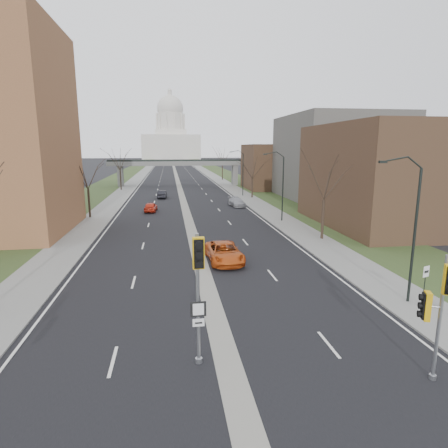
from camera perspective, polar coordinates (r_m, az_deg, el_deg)
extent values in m
plane|color=black|center=(16.48, 1.29, -22.55)|extent=(700.00, 700.00, 0.00)
cube|color=black|center=(163.74, -7.54, 8.19)|extent=(20.00, 600.00, 0.01)
cube|color=gray|center=(163.74, -7.54, 8.19)|extent=(1.20, 600.00, 0.02)
cube|color=gray|center=(164.34, -3.31, 8.30)|extent=(4.00, 600.00, 0.12)
cube|color=gray|center=(164.00, -11.78, 8.07)|extent=(4.00, 600.00, 0.12)
cube|color=#2A3D1C|center=(164.97, -1.21, 8.33)|extent=(8.00, 600.00, 0.10)
cube|color=#2A3D1C|center=(164.47, -13.88, 7.99)|extent=(8.00, 600.00, 0.10)
cube|color=brown|center=(49.21, 24.24, 6.75)|extent=(16.00, 20.00, 12.00)
cube|color=#615F58|center=(72.15, 16.80, 9.66)|extent=(18.00, 22.00, 15.00)
cube|color=brown|center=(87.03, 8.04, 8.62)|extent=(14.00, 14.00, 10.00)
cube|color=slate|center=(94.43, -15.49, 7.02)|extent=(1.20, 2.50, 5.00)
cube|color=slate|center=(95.11, 1.62, 7.45)|extent=(1.20, 2.50, 5.00)
cube|color=slate|center=(93.56, -6.95, 9.15)|extent=(34.00, 3.00, 1.00)
cube|color=black|center=(93.54, -6.96, 9.58)|extent=(34.00, 0.15, 0.50)
cube|color=silver|center=(333.47, -8.05, 11.54)|extent=(48.00, 42.00, 20.00)
cube|color=silver|center=(333.71, -8.11, 13.60)|extent=(26.00, 26.00, 5.00)
cylinder|color=silver|center=(334.18, -8.15, 15.14)|extent=(22.00, 22.00, 14.00)
sphere|color=silver|center=(335.07, -8.21, 17.02)|extent=(22.00, 22.00, 22.00)
cylinder|color=silver|center=(336.39, -8.27, 18.97)|extent=(3.60, 3.60, 4.50)
cylinder|color=black|center=(24.57, 27.01, -1.77)|extent=(0.16, 0.16, 8.00)
cube|color=black|center=(22.77, 23.23, 8.68)|extent=(0.45, 0.18, 0.14)
cylinder|color=black|center=(47.87, 8.94, 5.25)|extent=(0.16, 0.16, 8.00)
cube|color=black|center=(46.97, 6.38, 10.52)|extent=(0.45, 0.18, 0.14)
cylinder|color=black|center=(73.02, 2.90, 7.49)|extent=(0.16, 0.16, 8.00)
cube|color=black|center=(72.43, 1.12, 10.91)|extent=(0.45, 0.18, 0.14)
cylinder|color=#382B21|center=(53.06, -19.86, 2.99)|extent=(0.28, 0.28, 3.75)
cylinder|color=#382B21|center=(86.41, -15.46, 6.47)|extent=(0.28, 0.28, 4.25)
cylinder|color=#382B21|center=(39.27, 14.81, 0.70)|extent=(0.28, 0.28, 4.00)
cylinder|color=#382B21|center=(70.53, 4.32, 5.49)|extent=(0.28, 0.28, 3.50)
cylinder|color=#382B21|center=(109.76, -0.25, 7.87)|extent=(0.28, 0.28, 4.25)
cylinder|color=gray|center=(16.17, -4.00, -11.53)|extent=(0.16, 0.16, 5.82)
cylinder|color=gray|center=(17.46, -3.86, -20.01)|extent=(0.31, 0.31, 0.22)
cube|color=#D09D0C|center=(14.90, -3.91, -4.43)|extent=(0.48, 0.46, 1.29)
cube|color=black|center=(16.31, -3.98, -12.62)|extent=(0.67, 0.06, 0.67)
cube|color=silver|center=(16.57, -3.95, -14.56)|extent=(0.50, 0.05, 0.34)
cylinder|color=gray|center=(17.38, 30.01, -12.46)|extent=(0.14, 0.14, 5.25)
cylinder|color=gray|center=(18.49, 29.18, -19.67)|extent=(0.28, 0.28, 0.20)
cube|color=#D09D0C|center=(17.04, 28.53, -10.93)|extent=(0.53, 0.54, 1.16)
cylinder|color=black|center=(25.16, 28.19, -8.63)|extent=(0.06, 0.06, 2.07)
cube|color=silver|center=(24.85, 28.41, -6.38)|extent=(0.49, 0.21, 0.66)
imported|color=red|center=(56.15, -11.11, 2.57)|extent=(1.97, 4.27, 1.42)
imported|color=black|center=(71.11, -9.40, 4.49)|extent=(1.83, 4.45, 1.43)
imported|color=#BF4B14|center=(30.92, 0.04, -4.33)|extent=(2.89, 5.81, 1.58)
imported|color=gray|center=(60.21, 1.95, 3.36)|extent=(2.54, 4.99, 1.39)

